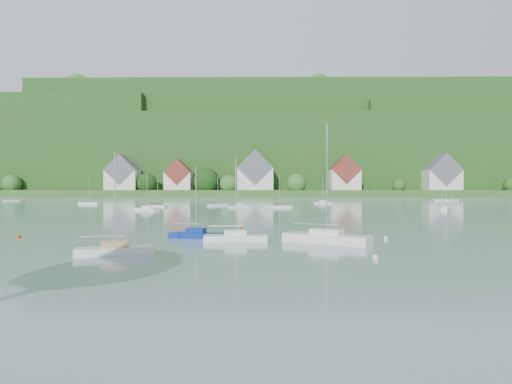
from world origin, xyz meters
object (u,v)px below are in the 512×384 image
at_px(near_sailboat_2, 115,249).
at_px(near_sailboat_4, 327,237).
at_px(near_sailboat_1, 196,234).
at_px(near_sailboat_3, 236,237).

bearing_deg(near_sailboat_2, near_sailboat_4, 7.65).
relative_size(near_sailboat_1, near_sailboat_3, 0.90).
bearing_deg(near_sailboat_3, near_sailboat_4, -8.52).
distance_m(near_sailboat_2, near_sailboat_4, 19.13).
distance_m(near_sailboat_2, near_sailboat_3, 12.30).
height_order(near_sailboat_1, near_sailboat_2, near_sailboat_2).
xyz_separation_m(near_sailboat_1, near_sailboat_2, (-4.75, -11.07, 0.02)).
bearing_deg(near_sailboat_3, near_sailboat_1, 146.27).
distance_m(near_sailboat_3, near_sailboat_4, 8.73).
relative_size(near_sailboat_2, near_sailboat_3, 0.98).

